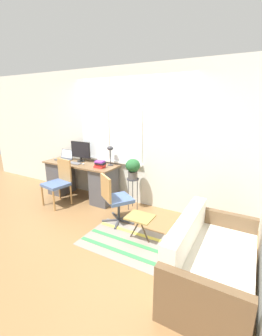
# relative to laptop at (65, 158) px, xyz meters

# --- Properties ---
(ground_plane) EXTENTS (14.00, 14.00, 0.00)m
(ground_plane) POSITION_rel_laptop_xyz_m (1.56, -0.37, -0.83)
(ground_plane) COLOR olive
(wall_back_with_window) EXTENTS (9.00, 0.12, 2.70)m
(wall_back_with_window) POSITION_rel_laptop_xyz_m (1.54, 0.30, 0.52)
(wall_back_with_window) COLOR silver
(wall_back_with_window) RESTS_ON ground_plane
(desk) EXTENTS (1.70, 0.59, 0.78)m
(desk) POSITION_rel_laptop_xyz_m (0.52, -0.07, -0.42)
(desk) COLOR brown
(desk) RESTS_ON ground_plane
(laptop) EXTENTS (0.35, 0.28, 0.22)m
(laptop) POSITION_rel_laptop_xyz_m (0.00, 0.00, 0.00)
(laptop) COLOR #4C4C51
(laptop) RESTS_ON desk
(monitor) EXTENTS (0.51, 0.17, 0.44)m
(monitor) POSITION_rel_laptop_xyz_m (0.43, 0.06, 0.19)
(monitor) COLOR black
(monitor) RESTS_ON desk
(keyboard) EXTENTS (0.37, 0.14, 0.02)m
(keyboard) POSITION_rel_laptop_xyz_m (0.41, -0.16, -0.04)
(keyboard) COLOR slate
(keyboard) RESTS_ON desk
(mouse) EXTENTS (0.04, 0.06, 0.03)m
(mouse) POSITION_rel_laptop_xyz_m (0.67, -0.14, -0.03)
(mouse) COLOR silver
(mouse) RESTS_ON desk
(desk_lamp) EXTENTS (0.13, 0.13, 0.40)m
(desk_lamp) POSITION_rel_laptop_xyz_m (1.18, 0.11, 0.26)
(desk_lamp) COLOR #2D2D33
(desk_lamp) RESTS_ON desk
(book_stack) EXTENTS (0.22, 0.17, 0.14)m
(book_stack) POSITION_rel_laptop_xyz_m (1.11, -0.15, 0.02)
(book_stack) COLOR red
(book_stack) RESTS_ON desk
(desk_chair_wooden) EXTENTS (0.52, 0.53, 0.92)m
(desk_chair_wooden) POSITION_rel_laptop_xyz_m (0.36, -0.56, -0.34)
(desk_chair_wooden) COLOR #B2844C
(desk_chair_wooden) RESTS_ON ground_plane
(office_chair_swivel) EXTENTS (0.61, 0.62, 0.87)m
(office_chair_swivel) POSITION_rel_laptop_xyz_m (1.76, -0.63, -0.38)
(office_chair_swivel) COLOR #47474C
(office_chair_swivel) RESTS_ON ground_plane
(couch_loveseat) EXTENTS (0.81, 1.46, 0.78)m
(couch_loveseat) POSITION_rel_laptop_xyz_m (3.47, -1.30, -0.56)
(couch_loveseat) COLOR white
(couch_loveseat) RESTS_ON ground_plane
(plant_stand) EXTENTS (0.23, 0.23, 0.63)m
(plant_stand) POSITION_rel_laptop_xyz_m (1.78, -0.02, -0.29)
(plant_stand) COLOR #333338
(plant_stand) RESTS_ON ground_plane
(potted_plant) EXTENTS (0.28, 0.28, 0.38)m
(potted_plant) POSITION_rel_laptop_xyz_m (1.78, -0.02, 0.02)
(potted_plant) COLOR #514C47
(potted_plant) RESTS_ON plant_stand
(floor_rug_striped) EXTENTS (1.38, 0.90, 0.01)m
(floor_rug_striped) POSITION_rel_laptop_xyz_m (2.28, -1.05, -0.82)
(floor_rug_striped) COLOR gray
(floor_rug_striped) RESTS_ON ground_plane
(folding_stool) EXTENTS (0.39, 0.33, 0.40)m
(folding_stool) POSITION_rel_laptop_xyz_m (2.39, -0.91, -0.47)
(folding_stool) COLOR olive
(folding_stool) RESTS_ON ground_plane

